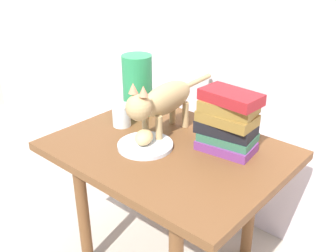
# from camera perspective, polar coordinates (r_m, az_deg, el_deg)

# --- Properties ---
(side_table) EXTENTS (0.79, 0.59, 0.51)m
(side_table) POSITION_cam_1_polar(r_m,az_deg,el_deg) (1.38, 0.00, -5.53)
(side_table) COLOR brown
(side_table) RESTS_ON ground
(plate) EXTENTS (0.19, 0.19, 0.01)m
(plate) POSITION_cam_1_polar(r_m,az_deg,el_deg) (1.35, -3.33, -2.83)
(plate) COLOR silver
(plate) RESTS_ON side_table
(bread_roll) EXTENTS (0.09, 0.10, 0.05)m
(bread_roll) POSITION_cam_1_polar(r_m,az_deg,el_deg) (1.33, -3.53, -1.66)
(bread_roll) COLOR #E0BC7A
(bread_roll) RESTS_ON plate
(cat) EXTENTS (0.11, 0.48, 0.23)m
(cat) POSITION_cam_1_polar(r_m,az_deg,el_deg) (1.38, -0.91, 3.70)
(cat) COLOR tan
(cat) RESTS_ON side_table
(book_stack) EXTENTS (0.22, 0.15, 0.21)m
(book_stack) POSITION_cam_1_polar(r_m,az_deg,el_deg) (1.30, 8.72, 0.67)
(book_stack) COLOR #72337A
(book_stack) RESTS_ON side_table
(green_vase) EXTENTS (0.12, 0.12, 0.24)m
(green_vase) POSITION_cam_1_polar(r_m,az_deg,el_deg) (1.57, -4.48, 5.97)
(green_vase) COLOR #288C51
(green_vase) RESTS_ON side_table
(candle_jar) EXTENTS (0.07, 0.07, 0.08)m
(candle_jar) POSITION_cam_1_polar(r_m,az_deg,el_deg) (1.50, -6.79, 1.40)
(candle_jar) COLOR silver
(candle_jar) RESTS_ON side_table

